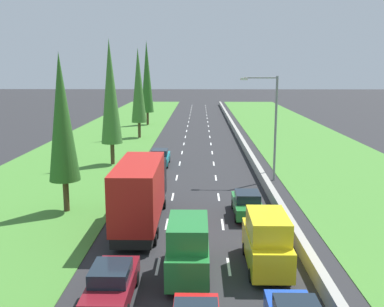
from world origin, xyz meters
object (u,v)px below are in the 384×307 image
green_van_centre_lane (188,248)px  teal_sedan_left_lane (160,157)px  green_sedan_right_lane (247,204)px  poplar_tree_third (110,92)px  yellow_van_right_lane (267,241)px  poplar_tree_second (62,118)px  maroon_sedan_left_lane (112,283)px  silver_sedan_left_lane (154,174)px  street_light_mast (272,121)px  red_box_truck_left_lane (141,192)px  poplar_tree_fourth (138,86)px  poplar_tree_fifth (147,77)px

green_van_centre_lane → teal_sedan_left_lane: bearing=98.2°
green_sedan_right_lane → poplar_tree_third: size_ratio=0.36×
green_van_centre_lane → poplar_tree_third: bearing=108.8°
teal_sedan_left_lane → yellow_van_right_lane: 24.44m
poplar_tree_second → maroon_sedan_left_lane: bearing=-65.4°
silver_sedan_left_lane → street_light_mast: street_light_mast is taller
poplar_tree_third → green_van_centre_lane: bearing=-71.2°
green_van_centre_lane → red_box_truck_left_lane: bearing=114.6°
green_sedan_right_lane → maroon_sedan_left_lane: bearing=-121.4°
poplar_tree_fourth → silver_sedan_left_lane: bearing=-79.6°
teal_sedan_left_lane → poplar_tree_fifth: bearing=98.8°
red_box_truck_left_lane → poplar_tree_second: size_ratio=0.88×
poplar_tree_fourth → poplar_tree_fifth: poplar_tree_fifth is taller
green_sedan_right_lane → poplar_tree_fourth: size_ratio=0.36×
maroon_sedan_left_lane → silver_sedan_left_lane: bearing=90.8°
poplar_tree_second → street_light_mast: bearing=30.2°
poplar_tree_second → teal_sedan_left_lane: bearing=71.0°
teal_sedan_left_lane → poplar_tree_second: bearing=-109.0°
maroon_sedan_left_lane → poplar_tree_third: bearing=100.9°
teal_sedan_left_lane → yellow_van_right_lane: size_ratio=0.92×
silver_sedan_left_lane → poplar_tree_second: size_ratio=0.42×
poplar_tree_fourth → street_light_mast: size_ratio=1.38×
poplar_tree_third → street_light_mast: 16.38m
yellow_van_right_lane → green_van_centre_lane: 3.88m
green_sedan_right_lane → poplar_tree_third: bearing=127.2°
green_van_centre_lane → green_sedan_right_lane: bearing=67.2°
silver_sedan_left_lane → poplar_tree_third: bearing=123.6°
yellow_van_right_lane → poplar_tree_third: size_ratio=0.39×
silver_sedan_left_lane → street_light_mast: bearing=6.9°
poplar_tree_fifth → green_van_centre_lane: bearing=-81.5°
red_box_truck_left_lane → green_van_centre_lane: bearing=-65.4°
green_van_centre_lane → poplar_tree_second: bearing=132.2°
green_sedan_right_lane → poplar_tree_second: poplar_tree_second is taller
silver_sedan_left_lane → poplar_tree_fourth: bearing=100.4°
red_box_truck_left_lane → poplar_tree_second: (-5.50, 2.76, 4.21)m
maroon_sedan_left_lane → green_van_centre_lane: size_ratio=0.92×
green_sedan_right_lane → street_light_mast: street_light_mast is taller
red_box_truck_left_lane → poplar_tree_third: bearing=106.4°
red_box_truck_left_lane → green_sedan_right_lane: 7.17m
maroon_sedan_left_lane → poplar_tree_fourth: bearing=96.2°
teal_sedan_left_lane → poplar_tree_third: size_ratio=0.36×
maroon_sedan_left_lane → poplar_tree_fourth: 45.26m
silver_sedan_left_lane → poplar_tree_fourth: poplar_tree_fourth is taller
green_van_centre_lane → poplar_tree_fourth: bearing=100.7°
maroon_sedan_left_lane → street_light_mast: (9.80, 20.69, 4.42)m
street_light_mast → poplar_tree_third: bearing=157.4°
poplar_tree_third → green_sedan_right_lane: bearing=-52.8°
street_light_mast → red_box_truck_left_lane: bearing=-130.0°
poplar_tree_fifth → street_light_mast: size_ratio=1.59×
maroon_sedan_left_lane → green_van_centre_lane: 3.98m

